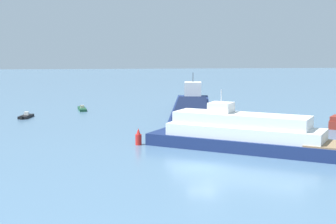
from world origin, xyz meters
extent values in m
plane|color=slate|center=(0.00, 0.00, 0.00)|extent=(400.00, 400.00, 0.00)
cube|color=black|center=(-21.96, 34.14, 0.21)|extent=(1.97, 3.82, 0.41)
cube|color=white|center=(-21.91, 34.41, 0.66)|extent=(0.76, 0.61, 0.50)
cube|color=black|center=(-22.30, 32.20, 0.28)|extent=(0.36, 0.33, 0.56)
cube|color=navy|center=(5.90, 7.00, 0.66)|extent=(20.96, 15.90, 1.33)
cube|color=white|center=(5.90, 7.00, 1.98)|extent=(16.54, 12.71, 1.30)
cube|color=white|center=(5.56, 7.22, 3.28)|extent=(14.39, 11.03, 1.30)
cube|color=white|center=(3.63, 8.45, 4.48)|extent=(3.27, 3.25, 1.10)
cube|color=#937551|center=(13.18, 2.39, 1.41)|extent=(5.76, 6.00, 0.16)
cylinder|color=silver|center=(3.63, 8.45, 5.73)|extent=(0.10, 0.10, 1.40)
cube|color=navy|center=(4.24, 34.28, 0.69)|extent=(11.86, 38.78, 1.38)
cube|color=#0F1834|center=(4.00, 32.80, 1.63)|extent=(9.17, 27.28, 0.50)
cube|color=white|center=(6.92, 51.03, 2.78)|extent=(3.69, 3.67, 2.80)
cylinder|color=#333338|center=(6.92, 51.03, 5.08)|extent=(0.12, 0.12, 1.80)
cube|color=navy|center=(1.27, 15.75, 0.76)|extent=(4.49, 1.59, 1.24)
cylinder|color=black|center=(21.39, 20.24, 0.67)|extent=(0.66, 0.74, 0.70)
cube|color=#19472D|center=(-13.89, 42.77, 0.20)|extent=(1.95, 5.13, 0.41)
cube|color=beige|center=(-13.83, 42.40, 0.66)|extent=(0.67, 0.59, 0.50)
cube|color=black|center=(-14.30, 45.39, 0.28)|extent=(0.36, 0.33, 0.56)
cylinder|color=red|center=(-5.35, 10.84, 0.60)|extent=(0.70, 0.70, 1.20)
cone|color=red|center=(-5.35, 10.84, 1.55)|extent=(0.49, 0.49, 0.70)
camera|label=1|loc=(-7.57, -44.97, 11.18)|focal=53.48mm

